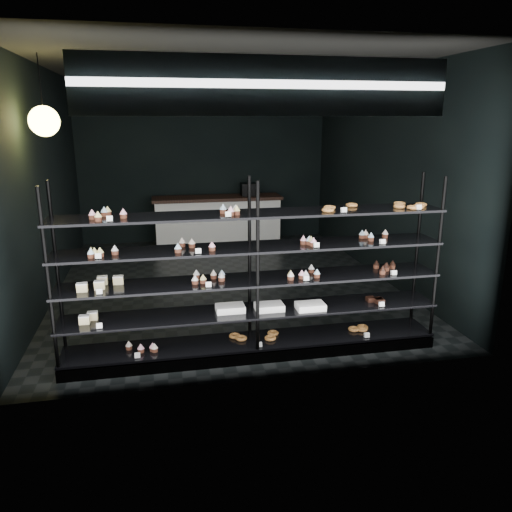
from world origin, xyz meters
name	(u,v)px	position (x,y,z in m)	size (l,w,h in m)	color
room	(224,180)	(0.00, 0.00, 1.60)	(5.01, 6.01, 3.20)	black
display_shelf	(251,300)	(-0.07, -2.45, 0.63)	(4.00, 0.50, 1.91)	black
signage	(269,86)	(0.00, -2.93, 2.75)	(3.30, 0.05, 0.50)	#0E0C3C
pendant_lamp	(44,121)	(-2.20, -1.09, 2.45)	(0.34, 0.34, 0.90)	black
service_counter	(218,220)	(0.20, 2.50, 0.50)	(2.55, 0.65, 1.23)	silver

